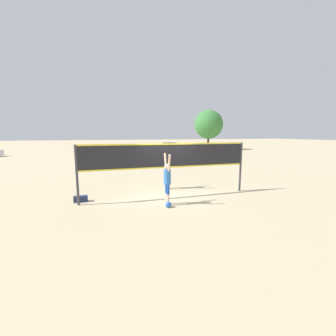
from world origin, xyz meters
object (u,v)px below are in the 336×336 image
object	(u,v)px
volleyball_net	(168,159)
player_spiker	(167,178)
player_blocker	(167,166)
tree_left_cluster	(209,124)
volleyball	(168,204)
gear_bag	(81,199)
parked_car_mid	(171,148)

from	to	relation	value
volleyball_net	player_spiker	bearing A→B (deg)	-109.25
player_spiker	player_blocker	bearing A→B (deg)	-17.78
volleyball_net	tree_left_cluster	xyz separation A→B (m)	(16.26, 27.10, 2.72)
player_blocker	volleyball	xyz separation A→B (m)	(-0.86, -2.81, -1.05)
volleyball	volleyball_net	bearing A→B (deg)	72.62
player_spiker	player_blocker	distance (m)	2.61
gear_bag	tree_left_cluster	distance (m)	33.55
player_spiker	gear_bag	size ratio (longest dim) A/B	3.72
tree_left_cluster	parked_car_mid	bearing A→B (deg)	-157.42
parked_car_mid	tree_left_cluster	xyz separation A→B (m)	(8.26, 3.44, 3.78)
volleyball	gear_bag	xyz separation A→B (m)	(-3.23, 1.80, 0.01)
gear_bag	tree_left_cluster	xyz separation A→B (m)	(19.91, 26.65, 4.32)
player_blocker	gear_bag	distance (m)	4.34
player_spiker	player_blocker	world-z (taller)	player_blocker
volleyball	gear_bag	bearing A→B (deg)	150.89
player_spiker	tree_left_cluster	xyz separation A→B (m)	(16.62, 28.13, 3.37)
player_spiker	gear_bag	bearing A→B (deg)	65.80
tree_left_cluster	volleyball_net	bearing A→B (deg)	-120.96
player_blocker	gear_bag	size ratio (longest dim) A/B	4.05
tree_left_cluster	volleyball	bearing A→B (deg)	-120.38
volleyball_net	volleyball	xyz separation A→B (m)	(-0.42, -1.35, -1.60)
parked_car_mid	tree_left_cluster	distance (m)	9.72
volleyball_net	volleyball	bearing A→B (deg)	-107.38
player_spiker	volleyball	bearing A→B (deg)	168.94
volleyball_net	player_blocker	distance (m)	1.61
player_blocker	volleyball	size ratio (longest dim) A/B	9.54
gear_bag	parked_car_mid	world-z (taller)	parked_car_mid
player_spiker	tree_left_cluster	bearing A→B (deg)	-30.57
player_blocker	tree_left_cluster	world-z (taller)	tree_left_cluster
player_spiker	volleyball	distance (m)	1.00
volleyball	tree_left_cluster	bearing A→B (deg)	59.62
gear_bag	parked_car_mid	distance (m)	25.98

